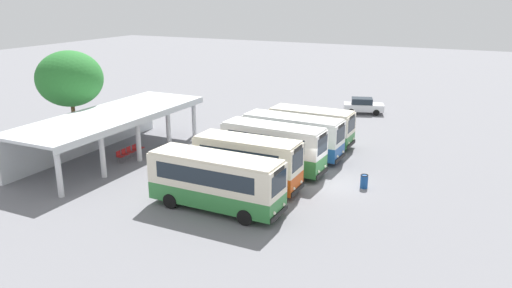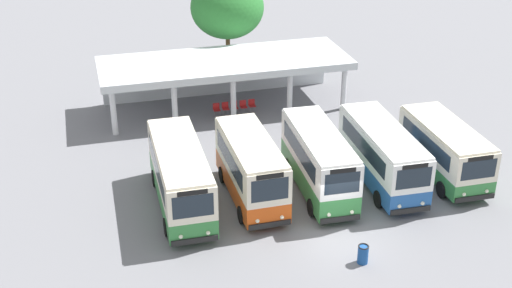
% 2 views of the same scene
% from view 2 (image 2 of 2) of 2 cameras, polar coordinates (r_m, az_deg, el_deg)
% --- Properties ---
extents(ground_plane, '(180.00, 180.00, 0.00)m').
position_cam_2_polar(ground_plane, '(32.49, 7.06, -7.87)').
color(ground_plane, slate).
extents(city_bus_nearest_orange, '(2.50, 8.02, 3.26)m').
position_cam_2_polar(city_bus_nearest_orange, '(33.98, -6.37, -2.61)').
color(city_bus_nearest_orange, black).
rests_on(city_bus_nearest_orange, ground).
extents(city_bus_second_in_row, '(2.33, 6.87, 3.35)m').
position_cam_2_polar(city_bus_second_in_row, '(34.39, -0.43, -1.97)').
color(city_bus_second_in_row, black).
rests_on(city_bus_second_in_row, ground).
extents(city_bus_middle_cream, '(2.46, 7.39, 3.38)m').
position_cam_2_polar(city_bus_middle_cream, '(35.21, 5.29, -1.35)').
color(city_bus_middle_cream, black).
rests_on(city_bus_middle_cream, ground).
extents(city_bus_fourth_amber, '(2.52, 7.69, 3.19)m').
position_cam_2_polar(city_bus_fourth_amber, '(36.55, 10.56, -0.78)').
color(city_bus_fourth_amber, black).
rests_on(city_bus_fourth_amber, ground).
extents(city_bus_fifth_blue, '(2.51, 6.83, 3.00)m').
position_cam_2_polar(city_bus_fifth_blue, '(38.03, 15.57, -0.38)').
color(city_bus_fifth_blue, black).
rests_on(city_bus_fifth_blue, ground).
extents(terminal_canopy, '(16.39, 5.80, 3.40)m').
position_cam_2_polar(terminal_canopy, '(45.66, -2.81, 6.45)').
color(terminal_canopy, silver).
rests_on(terminal_canopy, ground).
extents(waiting_chair_end_by_column, '(0.44, 0.44, 0.86)m').
position_cam_2_polar(waiting_chair_end_by_column, '(44.57, -3.34, 3.00)').
color(waiting_chair_end_by_column, slate).
rests_on(waiting_chair_end_by_column, ground).
extents(waiting_chair_second_from_end, '(0.44, 0.44, 0.86)m').
position_cam_2_polar(waiting_chair_second_from_end, '(44.71, -2.59, 3.09)').
color(waiting_chair_second_from_end, slate).
rests_on(waiting_chair_second_from_end, ground).
extents(waiting_chair_middle_seat, '(0.44, 0.44, 0.86)m').
position_cam_2_polar(waiting_chair_middle_seat, '(44.86, -1.84, 3.19)').
color(waiting_chair_middle_seat, slate).
rests_on(waiting_chair_middle_seat, ground).
extents(waiting_chair_fourth_seat, '(0.44, 0.44, 0.86)m').
position_cam_2_polar(waiting_chair_fourth_seat, '(44.95, -1.08, 3.25)').
color(waiting_chair_fourth_seat, slate).
rests_on(waiting_chair_fourth_seat, ground).
extents(waiting_chair_fifth_seat, '(0.44, 0.44, 0.86)m').
position_cam_2_polar(waiting_chair_fifth_seat, '(45.12, -0.35, 3.34)').
color(waiting_chair_fifth_seat, slate).
rests_on(waiting_chair_fifth_seat, ground).
extents(roadside_tree_behind_canopy, '(5.27, 5.27, 7.63)m').
position_cam_2_polar(roadside_tree_behind_canopy, '(49.57, -2.43, 11.39)').
color(roadside_tree_behind_canopy, brown).
rests_on(roadside_tree_behind_canopy, ground).
extents(litter_bin_apron, '(0.49, 0.49, 0.90)m').
position_cam_2_polar(litter_bin_apron, '(30.80, 8.97, -9.12)').
color(litter_bin_apron, '#19478C').
rests_on(litter_bin_apron, ground).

